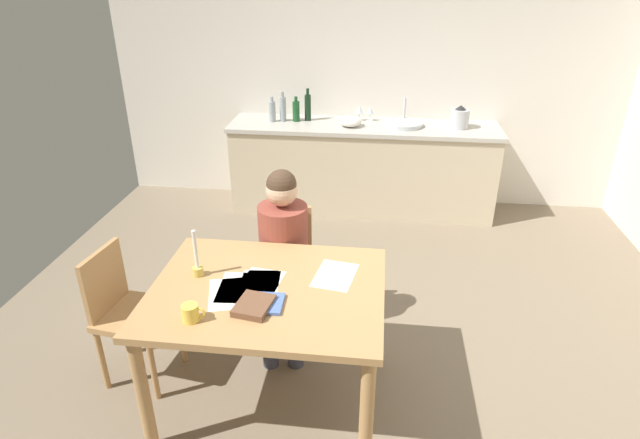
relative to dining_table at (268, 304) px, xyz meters
The scene contains 25 objects.
ground_plane 0.94m from the dining_table, 53.00° to the left, with size 5.20×5.20×0.04m, color #7A6B56.
wall_back 3.20m from the dining_table, 82.93° to the left, with size 5.20×0.12×2.60m, color silver.
kitchen_counter 2.79m from the dining_table, 82.02° to the left, with size 2.65×0.64×0.90m.
dining_table is the anchor object (origin of this frame).
chair_at_table 0.76m from the dining_table, 93.36° to the left, with size 0.45×0.45×0.85m.
person_seated 0.59m from the dining_table, 92.60° to the left, with size 0.37×0.62×1.19m.
chair_side_empty 0.91m from the dining_table, behind, with size 0.45×0.45×0.86m.
coffee_mug 0.47m from the dining_table, 133.26° to the right, with size 0.12×0.08×0.09m.
candlestick 0.45m from the dining_table, 169.10° to the left, with size 0.06×0.06×0.28m.
book_magazine 0.23m from the dining_table, 97.70° to the right, with size 0.17×0.20×0.03m, color brown.
book_cookery 0.19m from the dining_table, 76.44° to the right, with size 0.15×0.18×0.02m, color #4F6DB1.
paper_letter 0.23m from the dining_table, 156.97° to the right, with size 0.21×0.30×0.00m, color white.
paper_bill 0.19m from the dining_table, behind, with size 0.21×0.30×0.00m, color white.
paper_envelope 0.12m from the dining_table, 157.10° to the left, with size 0.21×0.30×0.00m, color white.
paper_receipt 0.12m from the dining_table, 144.31° to the left, with size 0.21×0.30×0.00m, color white.
paper_notice 0.40m from the dining_table, 25.54° to the left, with size 0.21×0.30×0.00m, color white.
sink_unit 2.88m from the dining_table, 74.24° to the left, with size 0.36×0.36×0.24m.
bottle_oil 2.83m from the dining_table, 100.84° to the left, with size 0.07×0.07×0.25m.
bottle_vinegar 2.85m from the dining_table, 98.70° to the left, with size 0.06×0.06×0.30m.
bottle_wine_red 2.84m from the dining_table, 96.03° to the left, with size 0.07×0.07×0.25m.
bottle_sauce 2.88m from the dining_table, 93.69° to the left, with size 0.06×0.06×0.32m.
mixing_bowl 2.71m from the dining_table, 84.57° to the left, with size 0.22×0.22×0.10m, color white.
stovetop_kettle 3.06m from the dining_table, 64.70° to the left, with size 0.18×0.18×0.22m.
wine_glass_near_sink 2.95m from the dining_table, 81.42° to the left, with size 0.07×0.07×0.15m.
wine_glass_by_kettle 2.94m from the dining_table, 83.47° to the left, with size 0.07×0.07×0.15m.
Camera 1 is at (0.18, -2.80, 2.33)m, focal length 29.31 mm.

